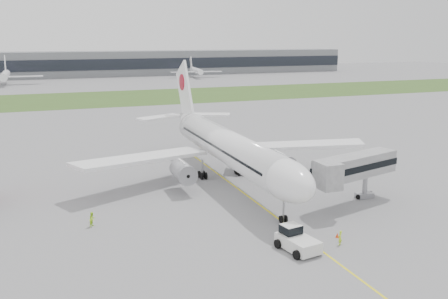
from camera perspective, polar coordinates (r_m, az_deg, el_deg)
name	(u,v)px	position (r m, az deg, el deg)	size (l,w,h in m)	color
ground	(237,188)	(75.08, 1.53, -4.46)	(600.00, 600.00, 0.00)	slate
apron_markings	(251,198)	(70.70, 3.06, -5.58)	(70.00, 70.00, 0.04)	yellow
grass_strip	(116,98)	(189.67, -12.29, 5.77)	(600.00, 50.00, 0.02)	#39551F
terminal_building	(86,64)	(297.90, -15.55, 9.40)	(320.00, 22.30, 14.00)	slate
airliner	(226,145)	(78.03, 0.21, 0.51)	(48.13, 53.95, 17.88)	white
pushback_tug	(296,239)	(54.54, 8.24, -10.13)	(3.97, 5.25, 2.48)	silver
jet_bridge	(352,168)	(68.85, 14.37, -2.05)	(14.53, 7.83, 6.90)	#ADADB0
safety_cone_left	(285,244)	(55.34, 7.02, -10.71)	(0.42, 0.42, 0.58)	#EE3C0C
safety_cone_right	(337,235)	(58.75, 12.82, -9.53)	(0.40, 0.40, 0.55)	#EE3C0C
ground_crew_near	(340,238)	(56.70, 13.11, -9.79)	(0.59, 0.39, 1.63)	#CCFF2A
ground_crew_far	(92,219)	(62.31, -14.81, -7.71)	(0.87, 0.68, 1.80)	#C1FF2A
distant_aircraft_left	(6,85)	(257.56, -23.67, 6.78)	(33.67, 29.71, 12.87)	white
distant_aircraft_right	(196,78)	(279.59, -3.18, 8.21)	(28.44, 25.09, 10.87)	white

